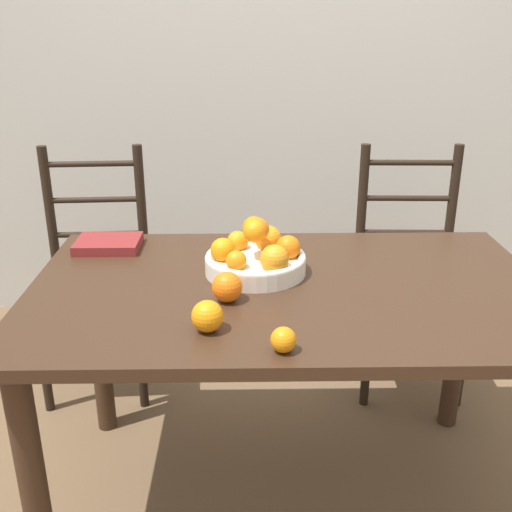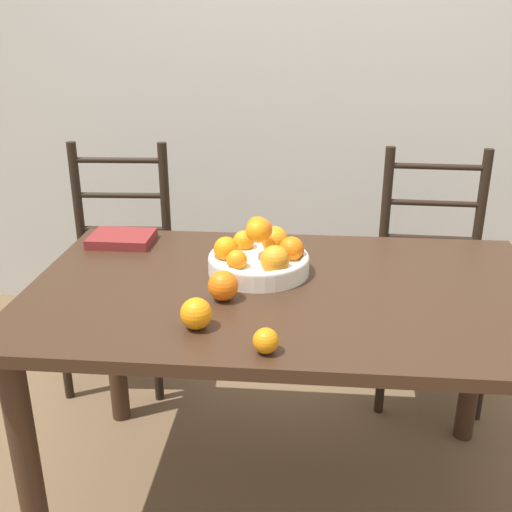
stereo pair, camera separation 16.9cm
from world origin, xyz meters
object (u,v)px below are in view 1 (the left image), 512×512
(fruit_bowl, at_px, (257,256))
(chair_right, at_px, (408,276))
(orange_loose_0, at_px, (227,287))
(orange_loose_1, at_px, (283,340))
(book_stack, at_px, (108,244))
(chair_left, at_px, (96,278))
(orange_loose_2, at_px, (207,316))

(fruit_bowl, relative_size, chair_right, 0.30)
(orange_loose_0, bearing_deg, orange_loose_1, -63.15)
(chair_right, bearing_deg, book_stack, -158.45)
(orange_loose_1, distance_m, chair_left, 1.33)
(orange_loose_0, bearing_deg, book_stack, 134.77)
(fruit_bowl, bearing_deg, chair_right, 43.84)
(orange_loose_2, height_order, book_stack, orange_loose_2)
(orange_loose_2, xyz_separation_m, book_stack, (-0.36, 0.58, -0.02))
(orange_loose_1, height_order, orange_loose_2, orange_loose_2)
(orange_loose_2, distance_m, chair_left, 1.16)
(fruit_bowl, distance_m, book_stack, 0.54)
(orange_loose_2, distance_m, book_stack, 0.68)
(fruit_bowl, bearing_deg, orange_loose_2, -109.14)
(orange_loose_2, relative_size, chair_left, 0.08)
(fruit_bowl, height_order, orange_loose_0, fruit_bowl)
(orange_loose_1, relative_size, chair_left, 0.06)
(orange_loose_2, bearing_deg, orange_loose_0, 75.45)
(fruit_bowl, relative_size, orange_loose_2, 3.83)
(orange_loose_2, distance_m, chair_right, 1.29)
(orange_loose_1, distance_m, chair_right, 1.28)
(chair_left, bearing_deg, orange_loose_0, -58.29)
(chair_left, relative_size, book_stack, 4.80)
(orange_loose_1, xyz_separation_m, chair_right, (0.59, 1.09, -0.32))
(orange_loose_0, relative_size, orange_loose_1, 1.38)
(fruit_bowl, height_order, orange_loose_1, fruit_bowl)
(orange_loose_1, bearing_deg, orange_loose_0, 116.85)
(orange_loose_0, height_order, book_stack, orange_loose_0)
(chair_right, bearing_deg, orange_loose_1, -116.84)
(orange_loose_0, distance_m, chair_right, 1.14)
(orange_loose_1, bearing_deg, book_stack, 128.67)
(chair_left, relative_size, chair_right, 1.00)
(chair_right, bearing_deg, orange_loose_0, -129.90)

